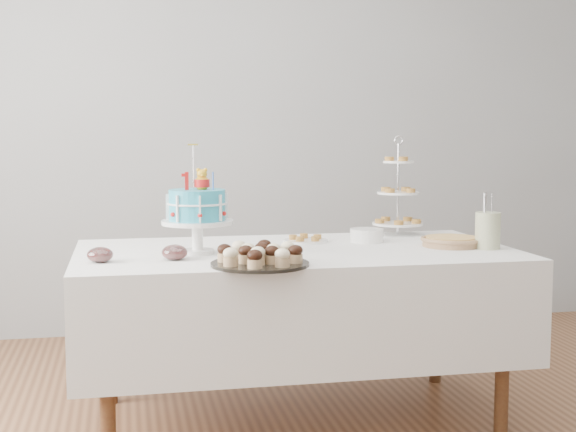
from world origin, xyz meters
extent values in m
cube|color=gray|center=(0.00, 2.00, 1.35)|extent=(5.00, 0.04, 2.70)
cube|color=white|center=(0.00, 0.30, 0.55)|extent=(1.92, 1.02, 0.45)
cylinder|color=brown|center=(-0.82, -0.07, 0.34)|extent=(0.06, 0.06, 0.67)
cylinder|color=brown|center=(0.82, -0.07, 0.34)|extent=(0.06, 0.06, 0.67)
cylinder|color=brown|center=(-0.82, 0.67, 0.34)|extent=(0.06, 0.06, 0.67)
cylinder|color=brown|center=(0.82, 0.67, 0.34)|extent=(0.06, 0.06, 0.67)
cylinder|color=#2DA5C4|center=(-0.44, 0.26, 0.98)|extent=(0.24, 0.24, 0.13)
torus|color=white|center=(-0.44, 0.26, 0.99)|extent=(0.25, 0.25, 0.01)
cube|color=red|center=(-0.48, 0.25, 1.08)|extent=(0.02, 0.02, 0.08)
cylinder|color=blue|center=(-0.37, 0.23, 1.08)|extent=(0.01, 0.01, 0.08)
cylinder|color=silver|center=(-0.45, 0.29, 1.14)|extent=(0.00, 0.00, 0.18)
cylinder|color=#FFE546|center=(-0.45, 0.29, 1.23)|extent=(0.05, 0.05, 0.01)
cylinder|color=black|center=(-0.23, -0.10, 0.78)|extent=(0.39, 0.39, 0.01)
ellipsoid|color=black|center=(-0.30, -0.10, 0.83)|extent=(0.06, 0.06, 0.04)
ellipsoid|color=beige|center=(-0.15, -0.10, 0.83)|extent=(0.06, 0.06, 0.04)
cylinder|color=#A9805C|center=(0.71, 0.25, 0.79)|extent=(0.26, 0.26, 0.03)
cylinder|color=tan|center=(0.71, 0.25, 0.81)|extent=(0.23, 0.23, 0.02)
torus|color=#A9805C|center=(0.71, 0.25, 0.80)|extent=(0.28, 0.28, 0.02)
cylinder|color=silver|center=(0.61, 0.70, 1.00)|extent=(0.01, 0.01, 0.46)
cylinder|color=white|center=(0.61, 0.70, 0.83)|extent=(0.26, 0.26, 0.01)
cylinder|color=white|center=(0.61, 0.70, 0.98)|extent=(0.21, 0.21, 0.01)
cylinder|color=white|center=(0.61, 0.70, 1.14)|extent=(0.16, 0.16, 0.01)
torus|color=silver|center=(0.61, 0.70, 1.25)|extent=(0.05, 0.01, 0.05)
cylinder|color=white|center=(0.38, 0.47, 0.80)|extent=(0.16, 0.16, 0.06)
cylinder|color=white|center=(0.10, 0.52, 0.78)|extent=(0.21, 0.21, 0.01)
ellipsoid|color=silver|center=(-0.84, 0.11, 0.80)|extent=(0.10, 0.10, 0.06)
cylinder|color=#5F0C08|center=(-0.84, 0.11, 0.80)|extent=(0.07, 0.07, 0.03)
ellipsoid|color=silver|center=(-0.54, 0.11, 0.80)|extent=(0.11, 0.11, 0.06)
cylinder|color=#5F0C08|center=(-0.54, 0.11, 0.80)|extent=(0.07, 0.07, 0.03)
cylinder|color=beige|center=(0.84, 0.14, 0.85)|extent=(0.11, 0.11, 0.16)
cylinder|color=beige|center=(0.89, 0.17, 0.87)|extent=(0.01, 0.01, 0.09)
camera|label=1|loc=(-0.74, -3.14, 1.29)|focal=50.00mm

